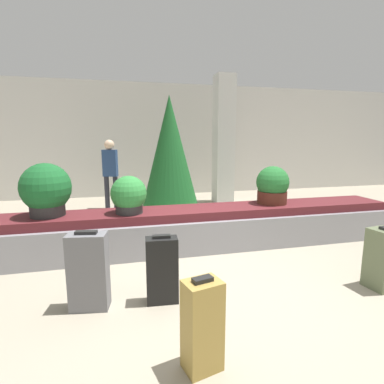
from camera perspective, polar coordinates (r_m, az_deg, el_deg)
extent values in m
plane|color=#9E937F|center=(3.53, 5.16, -17.42)|extent=(18.00, 18.00, 0.00)
cube|color=beige|center=(8.88, -7.06, 9.77)|extent=(18.00, 0.06, 3.20)
cube|color=gray|center=(4.58, 0.00, -7.58)|extent=(6.67, 0.81, 0.48)
cube|color=#5B1E23|center=(4.50, 0.00, -3.92)|extent=(6.40, 0.65, 0.13)
cube|color=silver|center=(7.77, 6.03, 9.77)|extent=(0.46, 0.46, 3.20)
cube|color=#A3843D|center=(2.30, 1.97, -24.12)|extent=(0.30, 0.25, 0.67)
cube|color=black|center=(2.12, 2.03, -16.32)|extent=(0.15, 0.10, 0.03)
cube|color=black|center=(3.10, -5.72, -14.59)|extent=(0.33, 0.20, 0.67)
cube|color=black|center=(2.97, -5.84, -8.43)|extent=(0.18, 0.07, 0.03)
cube|color=slate|center=(3.12, -19.10, -14.13)|extent=(0.39, 0.26, 0.75)
cube|color=black|center=(2.99, -19.53, -7.27)|extent=(0.21, 0.10, 0.03)
cylinder|color=#4C2319|center=(4.99, 14.97, -0.96)|extent=(0.47, 0.47, 0.20)
sphere|color=#236B2D|center=(4.95, 15.10, 1.80)|extent=(0.52, 0.52, 0.52)
cylinder|color=#2D2D2D|center=(4.28, -11.87, -3.02)|extent=(0.37, 0.37, 0.14)
sphere|color=#2D7F38|center=(4.24, -11.97, -0.28)|extent=(0.50, 0.50, 0.50)
cylinder|color=#2D2D2D|center=(4.49, -25.80, -2.80)|extent=(0.45, 0.45, 0.21)
sphere|color=#195B28|center=(4.44, -26.08, 0.78)|extent=(0.66, 0.66, 0.66)
cylinder|color=#282833|center=(7.30, -15.87, -0.13)|extent=(0.11, 0.11, 0.78)
cylinder|color=#282833|center=(7.30, -14.31, -0.07)|extent=(0.11, 0.11, 0.78)
cube|color=navy|center=(7.21, -15.34, 5.34)|extent=(0.36, 0.26, 0.61)
sphere|color=beige|center=(7.19, -15.50, 8.67)|extent=(0.23, 0.23, 0.23)
cylinder|color=#4C331E|center=(6.48, -4.06, -3.71)|extent=(0.16, 0.16, 0.18)
cone|color=#195623|center=(6.30, -4.20, 7.47)|extent=(1.21, 1.21, 2.34)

